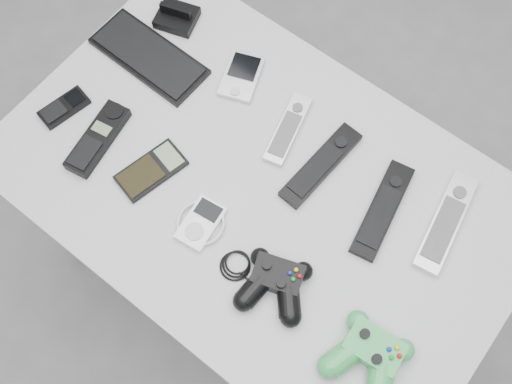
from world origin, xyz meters
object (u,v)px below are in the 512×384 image
Objects in this scene: pda_keyboard at (149,56)px; mp3_player at (201,223)px; calculator at (151,170)px; controller_green at (370,355)px; desk at (261,196)px; remote_silver_a at (288,129)px; remote_black_a at (321,165)px; mobile_phone at (64,107)px; pda at (241,77)px; controller_black at (276,282)px; remote_silver_b at (446,222)px; remote_black_b at (383,210)px; cordless_handset at (98,138)px.

pda_keyboard is 2.61× the size of mp3_player.
controller_green reaches higher than calculator.
controller_green is (0.38, -0.16, 0.09)m from desk.
remote_silver_a is 0.11m from remote_black_a.
mobile_phone reaches higher than pda_keyboard.
pda is 0.31m from calculator.
controller_green is at bearing -19.86° from controller_black.
remote_silver_b is 0.64m from calculator.
remote_black_a is 0.41m from controller_green.
mobile_phone is (-0.47, -0.13, 0.07)m from desk.
mobile_phone reaches higher than desk.
remote_black_a reaches higher than mp3_player.
remote_black_b is 0.30m from controller_green.
mobile_phone is at bearing 164.47° from cordless_handset.
remote_black_a and remote_black_b have the same top height.
remote_black_b is at bearing 30.25° from mobile_phone.
remote_black_a is (0.28, -0.07, 0.00)m from pda.
remote_black_b reaches higher than pda_keyboard.
desk is 7.49× the size of calculator.
mp3_player is (0.30, -0.01, -0.00)m from cordless_handset.
mp3_player is (0.42, -0.02, 0.00)m from mobile_phone.
remote_black_a is 0.37m from calculator.
pda_keyboard is 1.26× the size of remote_black_a.
pda_keyboard is 1.20× the size of remote_silver_b.
mp3_player is (0.36, -0.25, 0.00)m from pda_keyboard.
remote_silver_b is at bearing 31.39° from mobile_phone.
mp3_player is at bearing -106.10° from remote_silver_a.
pda_keyboard reaches higher than calculator.
mp3_player is at bearing -110.95° from remote_black_a.
controller_black is at bearing -11.94° from cordless_handset.
remote_black_a is 0.49m from cordless_handset.
desk is at bearing 11.59° from cordless_handset.
pda is 0.67× the size of remote_silver_a.
desk is 0.43m from pda_keyboard.
pda_keyboard reaches higher than desk.
controller_green is at bearing -8.58° from mp3_player.
mp3_player is (0.16, -0.33, -0.00)m from pda.
controller_green reaches higher than remote_black_b.
mp3_player is at bearing -106.71° from desk.
remote_black_b is at bearing 24.52° from desk.
controller_green reaches higher than desk.
cordless_handset is 0.31m from mp3_player.
controller_green is (0.58, -0.34, 0.02)m from pda.
remote_silver_b reaches higher than mp3_player.
calculator is 0.17m from mp3_player.
cordless_handset is (-0.43, -0.25, 0.00)m from remote_black_a.
cordless_handset is at bearing 158.67° from controller_black.
remote_silver_b is 1.29× the size of cordless_handset.
remote_silver_a is at bearing 8.00° from pda_keyboard.
cordless_handset is (-0.59, -0.25, 0.00)m from remote_black_b.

